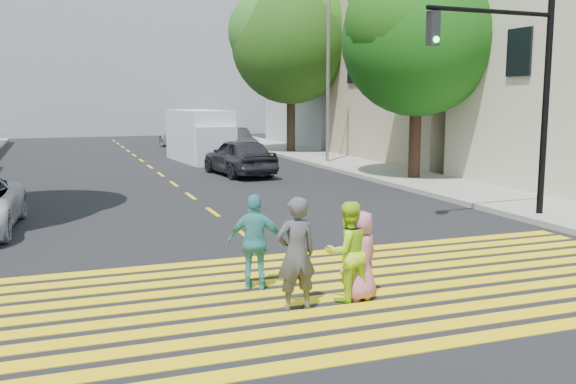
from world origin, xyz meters
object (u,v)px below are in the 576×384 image
pedestrian_man (296,254)px  pedestrian_extra (256,242)px  traffic_signal (516,79)px  white_van (201,137)px  tree_right_near (419,31)px  silver_car (183,137)px  pedestrian_woman (348,251)px  pedestrian_child (360,255)px  tree_right_far (293,38)px  dark_car_parked (233,142)px  dark_car_near (239,157)px

pedestrian_man → pedestrian_extra: size_ratio=1.08×
pedestrian_extra → traffic_signal: bearing=-134.2°
traffic_signal → pedestrian_man: bearing=-152.0°
pedestrian_extra → white_van: 20.98m
tree_right_near → silver_car: size_ratio=1.73×
pedestrian_man → pedestrian_extra: 1.23m
pedestrian_woman → pedestrian_child: 0.22m
tree_right_near → tree_right_far: (-0.35, 12.16, 0.75)m
dark_car_parked → pedestrian_extra: bearing=-105.5°
tree_right_near → dark_car_near: (-5.70, 3.85, -4.70)m
tree_right_near → white_van: (-5.95, 9.72, -4.28)m
tree_right_far → traffic_signal: size_ratio=1.68×
dark_car_near → white_van: 5.89m
tree_right_near → pedestrian_extra: tree_right_near is taller
dark_car_parked → pedestrian_woman: bearing=-102.2°
pedestrian_child → white_van: bearing=-116.5°
tree_right_near → pedestrian_extra: (-9.59, -10.94, -4.67)m
pedestrian_man → dark_car_near: (3.64, 15.99, -0.10)m
pedestrian_woman → dark_car_parked: 24.53m
silver_car → dark_car_near: bearing=79.7°
silver_car → pedestrian_man: bearing=73.9°
pedestrian_woman → traffic_signal: traffic_signal is taller
pedestrian_woman → pedestrian_extra: 1.56m
pedestrian_man → dark_car_parked: bearing=-105.9°
pedestrian_child → dark_car_parked: dark_car_parked is taller
silver_car → traffic_signal: (3.28, -25.96, 2.86)m
pedestrian_child → traffic_signal: size_ratio=0.26×
tree_right_far → white_van: size_ratio=1.71×
tree_right_near → silver_car: bearing=106.0°
pedestrian_man → traffic_signal: traffic_signal is taller
dark_car_near → dark_car_parked: (1.98, 8.23, -0.01)m
pedestrian_child → pedestrian_extra: size_ratio=0.90×
pedestrian_child → white_van: (2.29, 21.74, 0.47)m
pedestrian_extra → silver_car: pedestrian_extra is taller
traffic_signal → pedestrian_woman: bearing=-149.5°
dark_car_near → pedestrian_man: bearing=70.7°
tree_right_far → dark_car_parked: size_ratio=2.06×
pedestrian_child → silver_car: size_ratio=0.30×
pedestrian_woman → dark_car_near: pedestrian_woman is taller
pedestrian_child → dark_car_near: bearing=-119.6°
pedestrian_woman → pedestrian_extra: size_ratio=0.99×
tree_right_far → silver_car: 9.57m
pedestrian_child → dark_car_near: 16.07m
pedestrian_child → pedestrian_extra: (-1.36, 1.08, 0.08)m
pedestrian_child → white_van: size_ratio=0.26×
white_van → tree_right_near: bearing=-63.9°
pedestrian_woman → dark_car_near: size_ratio=0.35×
dark_car_parked → white_van: white_van is taller
pedestrian_child → silver_car: pedestrian_child is taller
traffic_signal → silver_car: bearing=94.2°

